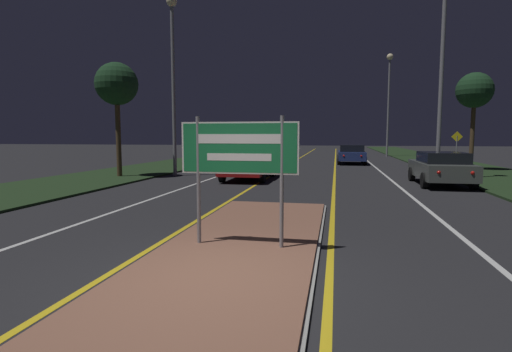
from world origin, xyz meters
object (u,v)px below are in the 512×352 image
object	(u,v)px
streetlight_left_near	(173,61)
streetlight_right_near	(444,20)
car_approaching_1	(235,153)
warning_sign	(457,147)
highway_sign	(239,154)
streetlight_right_far	(389,87)
car_receding_0	(441,167)
car_receding_1	(351,154)
car_approaching_2	(254,149)
car_approaching_0	(249,164)

from	to	relation	value
streetlight_left_near	streetlight_right_near	xyz separation A→B (m)	(12.58, -0.14, 1.24)
car_approaching_1	warning_sign	xyz separation A→B (m)	(14.10, -4.60, 0.66)
highway_sign	streetlight_right_far	size ratio (longest dim) A/B	0.23
car_receding_0	car_receding_1	bearing A→B (deg)	104.53
streetlight_left_near	car_approaching_2	distance (m)	18.85
highway_sign	car_receding_0	world-z (taller)	highway_sign
car_receding_1	car_approaching_2	world-z (taller)	car_approaching_2
streetlight_right_near	streetlight_left_near	bearing A→B (deg)	179.36
car_approaching_2	highway_sign	bearing A→B (deg)	-78.85
car_receding_0	warning_sign	bearing A→B (deg)	70.30
streetlight_left_near	streetlight_right_near	world-z (taller)	streetlight_right_near
streetlight_right_near	car_approaching_2	world-z (taller)	streetlight_right_near
car_receding_0	car_approaching_0	bearing A→B (deg)	174.81
streetlight_right_near	car_receding_0	size ratio (longest dim) A/B	2.34
car_receding_1	warning_sign	size ratio (longest dim) A/B	1.96
highway_sign	streetlight_right_near	world-z (taller)	streetlight_right_near
streetlight_left_near	streetlight_right_near	distance (m)	12.64
streetlight_right_near	car_approaching_2	xyz separation A→B (m)	(-12.16, 18.30, -6.28)
car_receding_1	car_approaching_2	distance (m)	11.47
streetlight_right_far	car_approaching_0	distance (m)	24.82
streetlight_left_near	car_approaching_0	size ratio (longest dim) A/B	1.92
car_approaching_0	car_approaching_1	world-z (taller)	car_approaching_1
streetlight_left_near	car_receding_1	xyz separation A→B (m)	(9.22, 10.79, -5.07)
highway_sign	streetlight_left_near	size ratio (longest dim) A/B	0.26
highway_sign	car_receding_0	size ratio (longest dim) A/B	0.52
highway_sign	streetlight_right_near	size ratio (longest dim) A/B	0.22
car_approaching_1	car_approaching_2	xyz separation A→B (m)	(-0.28, 8.38, 0.00)
warning_sign	streetlight_right_near	bearing A→B (deg)	-112.59
streetlight_right_near	car_approaching_1	distance (m)	16.70
car_approaching_1	highway_sign	bearing A→B (deg)	-75.48
highway_sign	warning_sign	xyz separation A→B (m)	(8.35, 17.61, -0.31)
streetlight_right_near	car_receding_0	distance (m)	6.45
car_approaching_0	warning_sign	xyz separation A→B (m)	(10.72, 5.93, 0.69)
highway_sign	warning_sign	distance (m)	19.49
car_receding_1	warning_sign	distance (m)	7.94
car_approaching_1	streetlight_left_near	bearing A→B (deg)	-94.09
highway_sign	streetlight_right_far	bearing A→B (deg)	79.14
car_receding_0	car_approaching_1	world-z (taller)	car_approaching_1
car_receding_1	car_approaching_2	bearing A→B (deg)	140.03
car_receding_0	highway_sign	bearing A→B (deg)	-118.60
car_receding_0	car_receding_1	size ratio (longest dim) A/B	1.02
car_receding_0	warning_sign	xyz separation A→B (m)	(2.40, 6.69, 0.68)
streetlight_left_near	streetlight_right_near	bearing A→B (deg)	-0.64
highway_sign	car_approaching_0	world-z (taller)	highway_sign
car_receding_1	car_approaching_1	xyz separation A→B (m)	(-8.51, -1.01, 0.03)
streetlight_right_near	car_approaching_0	bearing A→B (deg)	-175.91
streetlight_right_near	warning_sign	xyz separation A→B (m)	(2.22, 5.33, -5.62)
streetlight_left_near	car_approaching_0	distance (m)	6.56
streetlight_right_far	car_approaching_2	xyz separation A→B (m)	(-12.56, -3.45, -6.00)
streetlight_left_near	highway_sign	bearing A→B (deg)	-62.56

